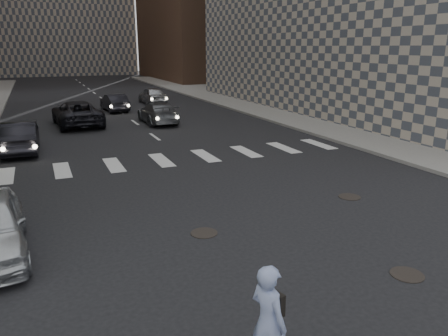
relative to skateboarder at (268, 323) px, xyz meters
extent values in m
plane|color=black|center=(2.99, 4.00, -0.97)|extent=(160.00, 160.00, 0.00)
cube|color=gray|center=(17.49, 24.00, -0.89)|extent=(13.00, 80.00, 0.15)
cube|color=black|center=(14.19, 18.00, 1.03)|extent=(0.30, 18.00, 4.00)
cylinder|color=black|center=(4.19, 1.50, -0.96)|extent=(0.70, 0.70, 0.02)
cylinder|color=black|center=(0.99, 5.20, -0.96)|extent=(0.70, 0.70, 0.02)
cylinder|color=black|center=(6.29, 6.00, -0.96)|extent=(0.70, 0.70, 0.02)
imported|color=#919CD3|center=(0.00, 0.00, 0.00)|extent=(0.56, 0.72, 1.75)
cube|color=black|center=(0.16, 0.09, 0.22)|extent=(0.17, 0.31, 0.33)
imported|color=black|center=(-3.51, 17.00, -0.26)|extent=(1.63, 4.35, 1.42)
imported|color=#575A5E|center=(4.30, 22.21, -0.31)|extent=(1.85, 4.53, 1.31)
imported|color=black|center=(-0.46, 23.21, -0.22)|extent=(2.84, 5.55, 1.50)
imported|color=#A7AAAF|center=(6.39, 31.83, -0.25)|extent=(1.73, 4.22, 1.43)
imported|color=black|center=(2.70, 28.65, -0.32)|extent=(1.65, 4.00, 1.29)
camera|label=1|loc=(-2.64, -4.59, 3.70)|focal=35.00mm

